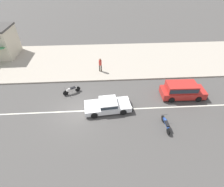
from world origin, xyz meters
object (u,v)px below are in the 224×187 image
at_px(minivan_red_2, 182,90).
at_px(pedestrian_near_clock, 100,64).
at_px(sedan_white_1, 108,105).
at_px(motorcycle_2, 71,90).
at_px(motorcycle_1, 166,123).

distance_m(minivan_red_2, pedestrian_near_clock, 9.56).
xyz_separation_m(sedan_white_1, minivan_red_2, (7.42, 1.46, 0.31)).
distance_m(minivan_red_2, motorcycle_2, 11.15).
bearing_deg(motorcycle_2, motorcycle_1, -31.26).
relative_size(sedan_white_1, pedestrian_near_clock, 2.61).
xyz_separation_m(minivan_red_2, motorcycle_1, (-2.74, -3.85, -0.42)).
height_order(sedan_white_1, motorcycle_1, sedan_white_1).
bearing_deg(sedan_white_1, motorcycle_2, 143.96).
xyz_separation_m(motorcycle_2, pedestrian_near_clock, (3.03, 3.95, 0.72)).
bearing_deg(sedan_white_1, pedestrian_near_clock, 95.42).
bearing_deg(motorcycle_1, sedan_white_1, 152.85).
height_order(minivan_red_2, motorcycle_1, minivan_red_2).
xyz_separation_m(motorcycle_1, pedestrian_near_clock, (-5.30, 9.01, 0.72)).
bearing_deg(motorcycle_2, pedestrian_near_clock, 52.46).
relative_size(minivan_red_2, motorcycle_1, 2.28).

